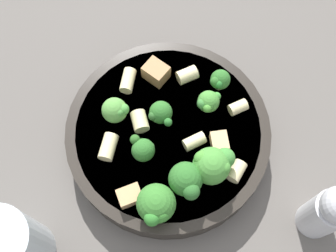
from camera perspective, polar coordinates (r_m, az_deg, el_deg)
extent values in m
plane|color=#5B5651|center=(0.50, 0.00, -2.10)|extent=(2.00, 2.00, 0.00)
cylinder|color=#28231E|center=(0.48, 0.00, -1.32)|extent=(0.23, 0.23, 0.04)
cylinder|color=white|center=(0.47, 0.00, -0.61)|extent=(0.21, 0.21, 0.01)
torus|color=#28231E|center=(0.47, 0.00, -0.56)|extent=(0.23, 0.23, 0.00)
cylinder|color=#84AD60|center=(0.47, -7.05, 1.37)|extent=(0.01, 0.01, 0.01)
sphere|color=#569942|center=(0.46, -7.26, 2.13)|extent=(0.03, 0.03, 0.03)
sphere|color=#4A933E|center=(0.45, -6.63, 1.83)|extent=(0.01, 0.01, 0.01)
sphere|color=#4E9F41|center=(0.45, -6.10, 2.27)|extent=(0.01, 0.01, 0.01)
sphere|color=#5A9839|center=(0.45, -6.37, 2.56)|extent=(0.01, 0.01, 0.01)
cylinder|color=#84AD60|center=(0.45, -3.30, -3.79)|extent=(0.01, 0.01, 0.01)
sphere|color=#2D6B28|center=(0.44, -3.38, -3.28)|extent=(0.02, 0.02, 0.02)
sphere|color=#2F662A|center=(0.44, -2.54, -2.88)|extent=(0.01, 0.01, 0.01)
sphere|color=#2C6023|center=(0.44, -4.22, -2.29)|extent=(0.01, 0.01, 0.01)
cylinder|color=#93B766|center=(0.47, 5.40, 2.60)|extent=(0.01, 0.01, 0.01)
sphere|color=#478E38|center=(0.46, 5.54, 3.26)|extent=(0.02, 0.02, 0.02)
sphere|color=#468E32|center=(0.45, 5.33, 2.39)|extent=(0.01, 0.01, 0.01)
sphere|color=#3F873A|center=(0.46, 4.79, 2.95)|extent=(0.01, 0.01, 0.01)
sphere|color=#3D8C34|center=(0.46, 6.59, 4.02)|extent=(0.01, 0.01, 0.01)
cylinder|color=#9EC175|center=(0.49, 6.95, 5.61)|extent=(0.01, 0.01, 0.01)
sphere|color=#2D6B28|center=(0.48, 7.11, 6.27)|extent=(0.02, 0.02, 0.02)
sphere|color=#277029|center=(0.47, 6.87, 5.62)|extent=(0.01, 0.01, 0.01)
sphere|color=#2E6527|center=(0.47, 6.61, 5.78)|extent=(0.01, 0.01, 0.01)
sphere|color=#2D6828|center=(0.47, 6.38, 6.01)|extent=(0.01, 0.01, 0.01)
cylinder|color=#9EC175|center=(0.44, 2.30, -7.83)|extent=(0.01, 0.01, 0.02)
sphere|color=#2D6B28|center=(0.42, 2.40, -7.18)|extent=(0.03, 0.03, 0.03)
sphere|color=#286D25|center=(0.42, 3.54, -6.36)|extent=(0.01, 0.01, 0.01)
sphere|color=#296027|center=(0.41, 3.14, -8.84)|extent=(0.02, 0.02, 0.02)
cylinder|color=#84AD60|center=(0.45, 5.64, -6.14)|extent=(0.01, 0.01, 0.01)
sphere|color=#478E38|center=(0.43, 5.88, -5.40)|extent=(0.04, 0.04, 0.04)
sphere|color=#478F33|center=(0.42, 4.63, -4.46)|extent=(0.02, 0.02, 0.02)
sphere|color=#408937|center=(0.43, 7.72, -4.31)|extent=(0.02, 0.02, 0.02)
sphere|color=#458B35|center=(0.42, 7.51, -5.64)|extent=(0.01, 0.01, 0.01)
cylinder|color=#9EC175|center=(0.47, -0.99, 1.21)|extent=(0.01, 0.01, 0.01)
sphere|color=#2D6B28|center=(0.46, -1.02, 1.83)|extent=(0.03, 0.03, 0.03)
sphere|color=#2C5C26|center=(0.45, -2.05, 1.37)|extent=(0.01, 0.01, 0.01)
sphere|color=#2B6823|center=(0.46, -1.89, 2.30)|extent=(0.01, 0.01, 0.01)
sphere|color=#286728|center=(0.45, -0.49, 0.91)|extent=(0.01, 0.01, 0.01)
cylinder|color=#9EC175|center=(0.44, -1.55, -10.94)|extent=(0.01, 0.01, 0.01)
sphere|color=#387A2D|center=(0.42, -1.61, -10.45)|extent=(0.04, 0.04, 0.04)
sphere|color=#357D2C|center=(0.41, -1.01, -11.76)|extent=(0.02, 0.02, 0.02)
sphere|color=#307B2B|center=(0.41, -2.18, -12.37)|extent=(0.02, 0.02, 0.02)
cylinder|color=beige|center=(0.49, 2.61, 6.91)|extent=(0.02, 0.02, 0.02)
cylinder|color=beige|center=(0.45, 9.27, -6.07)|extent=(0.03, 0.02, 0.01)
cylinder|color=beige|center=(0.46, -8.08, -2.82)|extent=(0.03, 0.03, 0.02)
cylinder|color=beige|center=(0.46, -3.84, 0.65)|extent=(0.02, 0.03, 0.02)
cylinder|color=beige|center=(0.49, -5.45, 6.15)|extent=(0.03, 0.03, 0.01)
cylinder|color=beige|center=(0.45, 3.58, -2.10)|extent=(0.02, 0.02, 0.01)
cylinder|color=beige|center=(0.48, 9.46, 2.51)|extent=(0.02, 0.02, 0.01)
cube|color=tan|center=(0.46, 6.96, -2.17)|extent=(0.02, 0.03, 0.01)
cube|color=#A87A4C|center=(0.49, -1.64, 7.29)|extent=(0.03, 0.03, 0.02)
cube|color=tan|center=(0.44, -5.20, -9.39)|extent=(0.03, 0.02, 0.01)
cylinder|color=silver|center=(0.45, -20.44, -14.93)|extent=(0.06, 0.06, 0.10)
cylinder|color=silver|center=(0.48, -19.28, -15.44)|extent=(0.06, 0.06, 0.04)
cylinder|color=silver|center=(0.47, 20.28, -11.21)|extent=(0.04, 0.04, 0.07)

